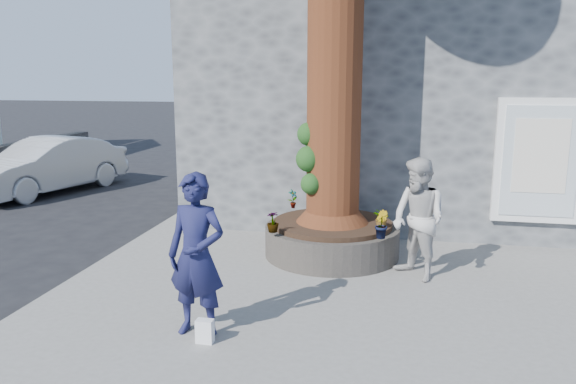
% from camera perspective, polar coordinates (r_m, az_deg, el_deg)
% --- Properties ---
extents(ground, '(120.00, 120.00, 0.00)m').
position_cam_1_polar(ground, '(8.16, -2.99, -11.13)').
color(ground, black).
rests_on(ground, ground).
extents(pavement, '(9.00, 8.00, 0.12)m').
position_cam_1_polar(pavement, '(8.86, 8.21, -8.95)').
color(pavement, slate).
rests_on(pavement, ground).
extents(yellow_line, '(0.10, 30.00, 0.01)m').
position_cam_1_polar(yellow_line, '(10.15, -18.60, -7.09)').
color(yellow_line, yellow).
rests_on(yellow_line, ground).
extents(stone_shop, '(10.30, 8.30, 6.30)m').
position_cam_1_polar(stone_shop, '(14.50, 14.03, 11.33)').
color(stone_shop, '#494C4E').
rests_on(stone_shop, ground).
extents(planter, '(2.30, 2.30, 0.60)m').
position_cam_1_polar(planter, '(9.75, 4.48, -4.74)').
color(planter, black).
rests_on(planter, pavement).
extents(man, '(0.77, 0.56, 1.96)m').
position_cam_1_polar(man, '(6.71, -9.28, -6.37)').
color(man, '#171940').
rests_on(man, pavement).
extents(woman, '(1.13, 1.14, 1.86)m').
position_cam_1_polar(woman, '(8.68, 13.12, -2.72)').
color(woman, '#BDB9B5').
rests_on(woman, pavement).
extents(shopping_bag, '(0.20, 0.12, 0.28)m').
position_cam_1_polar(shopping_bag, '(6.78, -8.44, -13.81)').
color(shopping_bag, white).
rests_on(shopping_bag, pavement).
extents(car_silver, '(2.79, 4.82, 1.50)m').
position_cam_1_polar(car_silver, '(16.79, -23.24, 2.48)').
color(car_silver, '#B2B5BA').
rests_on(car_silver, ground).
extents(plant_a, '(0.22, 0.23, 0.36)m').
position_cam_1_polar(plant_a, '(10.57, 0.50, -0.69)').
color(plant_a, gray).
rests_on(plant_a, planter).
extents(plant_b, '(0.28, 0.29, 0.43)m').
position_cam_1_polar(plant_b, '(8.73, 9.42, -3.27)').
color(plant_b, gray).
rests_on(plant_b, planter).
extents(plant_c, '(0.26, 0.26, 0.34)m').
position_cam_1_polar(plant_c, '(8.95, -1.55, -3.03)').
color(plant_c, gray).
rests_on(plant_c, planter).
extents(plant_d, '(0.38, 0.38, 0.32)m').
position_cam_1_polar(plant_d, '(9.33, 9.54, -2.65)').
color(plant_d, gray).
rests_on(plant_d, planter).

